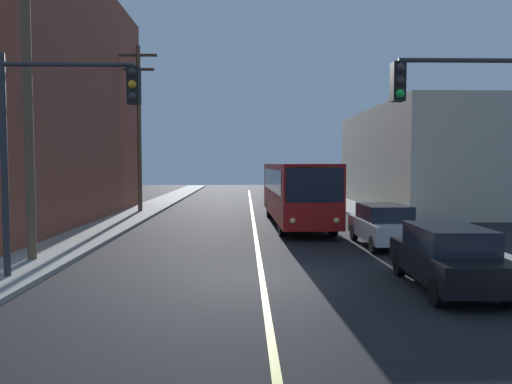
# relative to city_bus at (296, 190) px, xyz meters

# --- Properties ---
(ground_plane) EXTENTS (120.00, 120.00, 0.00)m
(ground_plane) POSITION_rel_city_bus_xyz_m (-2.20, -12.08, -1.82)
(ground_plane) COLOR black
(sidewalk_left) EXTENTS (2.50, 90.00, 0.15)m
(sidewalk_left) POSITION_rel_city_bus_xyz_m (-9.45, -2.08, -1.74)
(sidewalk_left) COLOR gray
(sidewalk_left) RESTS_ON ground
(sidewalk_right) EXTENTS (2.50, 90.00, 0.15)m
(sidewalk_right) POSITION_rel_city_bus_xyz_m (5.05, -2.08, -1.74)
(sidewalk_right) COLOR gray
(sidewalk_right) RESTS_ON ground
(lane_stripe_center) EXTENTS (0.16, 60.00, 0.01)m
(lane_stripe_center) POSITION_rel_city_bus_xyz_m (-2.20, 2.92, -1.81)
(lane_stripe_center) COLOR #D8CC4C
(lane_stripe_center) RESTS_ON ground
(building_left_brick) EXTENTS (10.00, 21.77, 13.51)m
(building_left_brick) POSITION_rel_city_bus_xyz_m (-15.69, 1.18, 4.94)
(building_left_brick) COLOR brown
(building_left_brick) RESTS_ON ground
(building_right_warehouse) EXTENTS (12.00, 18.74, 7.15)m
(building_right_warehouse) POSITION_rel_city_bus_xyz_m (12.29, 9.95, 1.76)
(building_right_warehouse) COLOR beige
(building_right_warehouse) RESTS_ON ground
(city_bus) EXTENTS (2.85, 12.21, 3.20)m
(city_bus) POSITION_rel_city_bus_xyz_m (0.00, 0.00, 0.00)
(city_bus) COLOR maroon
(city_bus) RESTS_ON ground
(parked_car_black) EXTENTS (1.96, 4.46, 1.62)m
(parked_car_black) POSITION_rel_city_bus_xyz_m (2.50, -13.37, -0.98)
(parked_car_black) COLOR black
(parked_car_black) RESTS_ON ground
(parked_car_silver) EXTENTS (1.86, 4.42, 1.62)m
(parked_car_silver) POSITION_rel_city_bus_xyz_m (2.72, -6.84, -0.98)
(parked_car_silver) COLOR #B7B7BC
(parked_car_silver) RESTS_ON ground
(utility_pole_near) EXTENTS (2.40, 0.28, 10.06)m
(utility_pole_near) POSITION_rel_city_bus_xyz_m (-9.50, -9.92, 3.87)
(utility_pole_near) COLOR brown
(utility_pole_near) RESTS_ON sidewalk_left
(utility_pole_mid) EXTENTS (2.40, 0.28, 10.59)m
(utility_pole_mid) POSITION_rel_city_bus_xyz_m (-9.50, 6.20, 4.14)
(utility_pole_mid) COLOR brown
(utility_pole_mid) RESTS_ON sidewalk_left
(traffic_signal_left_corner) EXTENTS (3.75, 0.48, 6.00)m
(traffic_signal_left_corner) POSITION_rel_city_bus_xyz_m (-7.61, -12.27, 2.49)
(traffic_signal_left_corner) COLOR #2D2D33
(traffic_signal_left_corner) RESTS_ON sidewalk_left
(traffic_signal_right_corner) EXTENTS (3.75, 0.48, 6.00)m
(traffic_signal_right_corner) POSITION_rel_city_bus_xyz_m (3.21, -13.03, 2.49)
(traffic_signal_right_corner) COLOR #2D2D33
(traffic_signal_right_corner) RESTS_ON sidewalk_right
(fire_hydrant) EXTENTS (0.44, 0.26, 0.84)m
(fire_hydrant) POSITION_rel_city_bus_xyz_m (4.65, -4.46, -1.23)
(fire_hydrant) COLOR red
(fire_hydrant) RESTS_ON sidewalk_right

